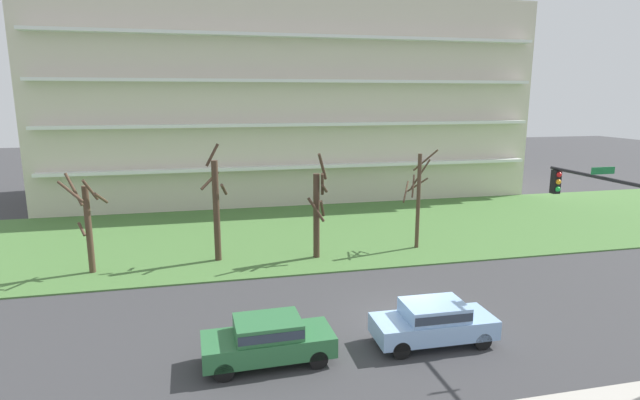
{
  "coord_description": "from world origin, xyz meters",
  "views": [
    {
      "loc": [
        -7.6,
        -17.6,
        8.87
      ],
      "look_at": [
        -2.15,
        6.0,
        3.85
      ],
      "focal_mm": 28.23,
      "sensor_mm": 36.0,
      "label": 1
    }
  ],
  "objects": [
    {
      "name": "grass_lawn_strip",
      "position": [
        0.0,
        14.0,
        0.04
      ],
      "size": [
        80.0,
        16.0,
        0.08
      ],
      "primitive_type": "cube",
      "color": "#477238",
      "rests_on": "ground"
    },
    {
      "name": "sedan_green_near_left",
      "position": [
        -5.79,
        -2.0,
        0.87
      ],
      "size": [
        4.45,
        1.93,
        1.57
      ],
      "rotation": [
        0.0,
        0.0,
        0.03
      ],
      "color": "#2D6B3D",
      "rests_on": "ground"
    },
    {
      "name": "traffic_signal_mast",
      "position": [
        5.41,
        -4.68,
        4.51
      ],
      "size": [
        0.9,
        5.77,
        6.57
      ],
      "color": "black",
      "rests_on": "ground"
    },
    {
      "name": "sedan_blue_center_left",
      "position": [
        0.23,
        -2.0,
        0.87
      ],
      "size": [
        4.42,
        1.86,
        1.57
      ],
      "rotation": [
        0.0,
        0.0,
        -0.01
      ],
      "color": "#8CB2E0",
      "rests_on": "ground"
    },
    {
      "name": "tree_far_left",
      "position": [
        -13.43,
        8.62,
        2.72
      ],
      "size": [
        2.13,
        1.87,
        5.23
      ],
      "color": "#4C3828",
      "rests_on": "ground"
    },
    {
      "name": "tree_right",
      "position": [
        4.42,
        9.1,
        3.14
      ],
      "size": [
        2.17,
        1.39,
        5.88
      ],
      "color": "#4C3828",
      "rests_on": "ground"
    },
    {
      "name": "ground",
      "position": [
        0.0,
        0.0,
        0.0
      ],
      "size": [
        160.0,
        160.0,
        0.0
      ],
      "primitive_type": "plane",
      "color": "#38383A"
    },
    {
      "name": "tree_center",
      "position": [
        -1.72,
        8.49,
        2.71
      ],
      "size": [
        1.29,
        1.0,
        5.93
      ],
      "color": "#423023",
      "rests_on": "ground"
    },
    {
      "name": "tree_left",
      "position": [
        -7.11,
        9.28,
        3.02
      ],
      "size": [
        1.46,
        1.45,
        6.41
      ],
      "color": "#423023",
      "rests_on": "ground"
    },
    {
      "name": "apartment_building",
      "position": [
        0.0,
        28.87,
        8.35
      ],
      "size": [
        40.76,
        14.69,
        16.7
      ],
      "color": "beige",
      "rests_on": "ground"
    }
  ]
}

